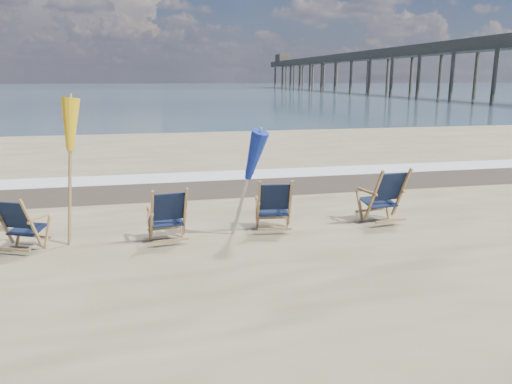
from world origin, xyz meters
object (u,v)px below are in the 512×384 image
at_px(beach_chair_1, 185,214).
at_px(fishing_pier, 384,66).
at_px(beach_chair_0, 31,226).
at_px(beach_chair_2, 290,205).
at_px(umbrella_yellow, 66,133).
at_px(beach_chair_3, 401,195).
at_px(umbrella_blue, 245,156).

bearing_deg(beach_chair_1, fishing_pier, -126.53).
relative_size(beach_chair_0, beach_chair_1, 0.96).
relative_size(beach_chair_1, beach_chair_2, 0.98).
bearing_deg(umbrella_yellow, beach_chair_3, -1.23).
distance_m(beach_chair_2, umbrella_yellow, 3.94).
xyz_separation_m(umbrella_yellow, fishing_pier, (40.96, 71.02, 2.80)).
bearing_deg(umbrella_blue, beach_chair_2, 7.96).
xyz_separation_m(beach_chair_0, beach_chair_1, (2.39, 0.07, 0.02)).
distance_m(umbrella_yellow, umbrella_blue, 2.91).
bearing_deg(beach_chair_2, beach_chair_0, 10.84).
height_order(beach_chair_1, beach_chair_3, beach_chair_3).
bearing_deg(umbrella_blue, fishing_pier, 61.91).
bearing_deg(umbrella_yellow, umbrella_blue, -7.23).
height_order(umbrella_yellow, fishing_pier, fishing_pier).
distance_m(beach_chair_3, umbrella_yellow, 6.07).
xyz_separation_m(beach_chair_1, umbrella_yellow, (-1.83, 0.40, 1.36)).
height_order(beach_chair_0, umbrella_yellow, umbrella_yellow).
xyz_separation_m(beach_chair_2, umbrella_blue, (-0.84, -0.12, 0.94)).
xyz_separation_m(beach_chair_0, umbrella_blue, (3.41, 0.11, 0.97)).
height_order(beach_chair_3, umbrella_blue, umbrella_blue).
xyz_separation_m(beach_chair_0, beach_chair_2, (4.26, 0.22, 0.03)).
height_order(beach_chair_1, fishing_pier, fishing_pier).
bearing_deg(umbrella_yellow, fishing_pier, 60.03).
bearing_deg(beach_chair_1, beach_chair_0, -6.17).
bearing_deg(beach_chair_1, beach_chair_2, 176.92).
xyz_separation_m(umbrella_blue, fishing_pier, (38.11, 71.38, 3.21)).
relative_size(beach_chair_1, beach_chair_3, 0.88).
height_order(beach_chair_2, umbrella_blue, umbrella_blue).
bearing_deg(beach_chair_0, umbrella_blue, -153.46).
distance_m(beach_chair_1, fishing_pier, 81.54).
bearing_deg(beach_chair_2, beach_chair_3, -169.14).
relative_size(beach_chair_0, beach_chair_2, 0.94).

